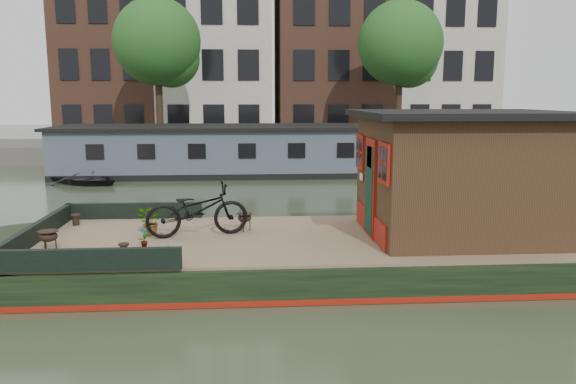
{
  "coord_description": "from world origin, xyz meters",
  "views": [
    {
      "loc": [
        -1.92,
        -10.57,
        3.33
      ],
      "look_at": [
        -1.15,
        0.5,
        1.45
      ],
      "focal_mm": 35.0,
      "sensor_mm": 36.0,
      "label": 1
    }
  ],
  "objects": [
    {
      "name": "bicycle",
      "position": [
        -2.94,
        0.2,
        1.17
      ],
      "size": [
        2.08,
        1.11,
        1.04
      ],
      "primitive_type": "imported",
      "rotation": [
        0.0,
        0.0,
        1.8
      ],
      "color": "black",
      "rests_on": "houseboat_deck"
    },
    {
      "name": "quay",
      "position": [
        0.0,
        20.5,
        0.45
      ],
      "size": [
        60.0,
        6.0,
        0.9
      ],
      "primitive_type": "cube",
      "color": "#47443F",
      "rests_on": "ground"
    },
    {
      "name": "brazier_front",
      "position": [
        -5.42,
        -0.82,
        0.85
      ],
      "size": [
        0.39,
        0.39,
        0.39
      ],
      "primitive_type": null,
      "rotation": [
        0.0,
        0.0,
        -0.09
      ],
      "color": "black",
      "rests_on": "houseboat_deck"
    },
    {
      "name": "bollard_stbd",
      "position": [
        -4.08,
        -1.08,
        0.75
      ],
      "size": [
        0.18,
        0.18,
        0.21
      ],
      "primitive_type": "cylinder",
      "color": "black",
      "rests_on": "houseboat_deck"
    },
    {
      "name": "houseboat_hull",
      "position": [
        -1.33,
        0.0,
        0.27
      ],
      "size": [
        14.01,
        4.02,
        0.6
      ],
      "color": "black",
      "rests_on": "ground"
    },
    {
      "name": "cabin",
      "position": [
        2.19,
        0.0,
        1.88
      ],
      "size": [
        4.0,
        3.5,
        2.42
      ],
      "color": "black",
      "rests_on": "houseboat_deck"
    },
    {
      "name": "brazier_rear",
      "position": [
        -2.02,
        0.54,
        0.83
      ],
      "size": [
        0.44,
        0.44,
        0.37
      ],
      "primitive_type": null,
      "rotation": [
        0.0,
        0.0,
        -0.38
      ],
      "color": "black",
      "rests_on": "houseboat_deck"
    },
    {
      "name": "bow_bulwark",
      "position": [
        -5.07,
        0.0,
        0.82
      ],
      "size": [
        3.0,
        4.0,
        0.35
      ],
      "color": "black",
      "rests_on": "houseboat_deck"
    },
    {
      "name": "houseboat_deck",
      "position": [
        0.0,
        0.0,
        0.62
      ],
      "size": [
        11.8,
        3.8,
        0.05
      ],
      "primitive_type": "cube",
      "color": "#846951",
      "rests_on": "houseboat_hull"
    },
    {
      "name": "potted_plant_e",
      "position": [
        -3.2,
        -1.7,
        0.82
      ],
      "size": [
        0.16,
        0.2,
        0.33
      ],
      "primitive_type": "imported",
      "rotation": [
        0.0,
        0.0,
        1.32
      ],
      "color": "#984A2C",
      "rests_on": "houseboat_deck"
    },
    {
      "name": "ground",
      "position": [
        0.0,
        0.0,
        0.0
      ],
      "size": [
        120.0,
        120.0,
        0.0
      ],
      "primitive_type": "plane",
      "color": "#313E27",
      "rests_on": "ground"
    },
    {
      "name": "potted_plant_c",
      "position": [
        -3.9,
        0.35,
        0.91
      ],
      "size": [
        0.5,
        0.45,
        0.51
      ],
      "primitive_type": "imported",
      "rotation": [
        0.0,
        0.0,
        3.27
      ],
      "color": "brown",
      "rests_on": "houseboat_deck"
    },
    {
      "name": "potted_plant_a",
      "position": [
        -3.83,
        -0.61,
        0.85
      ],
      "size": [
        0.23,
        0.25,
        0.39
      ],
      "primitive_type": "imported",
      "rotation": [
        0.0,
        0.0,
        0.98
      ],
      "color": "#9F582D",
      "rests_on": "houseboat_deck"
    },
    {
      "name": "bollard_port",
      "position": [
        -5.6,
        1.32,
        0.77
      ],
      "size": [
        0.2,
        0.2,
        0.23
      ],
      "primitive_type": "cylinder",
      "color": "black",
      "rests_on": "houseboat_deck"
    },
    {
      "name": "far_houseboat",
      "position": [
        0.0,
        14.0,
        0.97
      ],
      "size": [
        20.4,
        4.4,
        2.11
      ],
      "color": "#444D5B",
      "rests_on": "ground"
    },
    {
      "name": "townhouse_row",
      "position": [
        0.15,
        27.5,
        7.9
      ],
      "size": [
        27.25,
        8.0,
        16.5
      ],
      "color": "brown",
      "rests_on": "ground"
    },
    {
      "name": "dinghy",
      "position": [
        -8.27,
        11.5,
        0.31
      ],
      "size": [
        3.68,
        3.38,
        0.62
      ],
      "primitive_type": "imported",
      "rotation": [
        0.0,
        0.0,
        1.03
      ],
      "color": "black",
      "rests_on": "ground"
    },
    {
      "name": "tree_left",
      "position": [
        -6.36,
        19.07,
        5.89
      ],
      "size": [
        4.4,
        4.4,
        7.4
      ],
      "color": "#332316",
      "rests_on": "quay"
    },
    {
      "name": "tree_right",
      "position": [
        6.14,
        19.07,
        5.89
      ],
      "size": [
        4.4,
        4.4,
        7.4
      ],
      "color": "#332316",
      "rests_on": "quay"
    }
  ]
}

